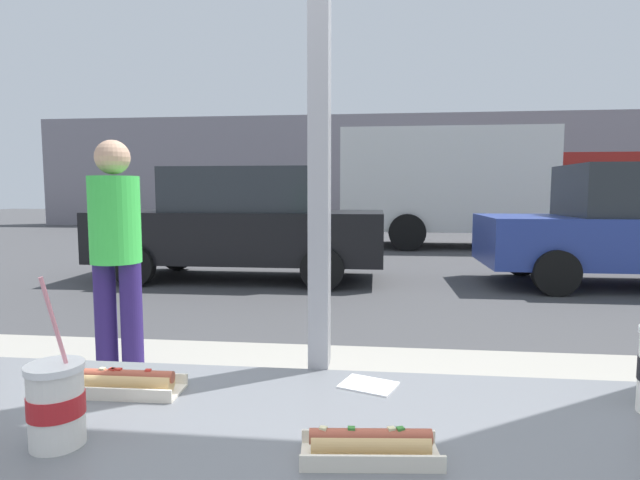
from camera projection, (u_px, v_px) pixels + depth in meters
The scene contains 12 objects.
ground_plane at pixel (368, 271), 9.23m from camera, with size 60.00×60.00×0.00m, color #424244.
sidewalk_strip at pixel (349, 432), 2.89m from camera, with size 16.00×2.80×0.14m, color #9E998E.
window_wall at pixel (320, 64), 1.23m from camera, with size 2.77×0.20×2.90m.
building_facade_far at pixel (373, 172), 20.65m from camera, with size 28.00×1.20×4.48m, color gray.
soda_cup_left at pixel (56, 403), 0.88m from camera, with size 0.10×0.10×0.30m.
hotdog_tray_near at pixel (127, 382), 1.11m from camera, with size 0.24×0.11×0.05m.
hotdog_tray_far at pixel (370, 445), 0.84m from camera, with size 0.24×0.11×0.05m.
napkin_wrapper at pixel (368, 385), 1.15m from camera, with size 0.12×0.09×0.00m, color white.
parked_car_black at pixel (242, 224), 8.29m from camera, with size 4.64×1.89×1.82m.
parked_car_blue at pixel (635, 226), 7.62m from camera, with size 4.35×1.90×1.84m.
box_truck at pixel (471, 184), 13.05m from camera, with size 6.92×2.44×2.99m.
pedestrian at pixel (116, 248), 3.29m from camera, with size 0.32×0.32×1.63m.
Camera 1 is at (0.14, -1.17, 1.44)m, focal length 28.42 mm.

